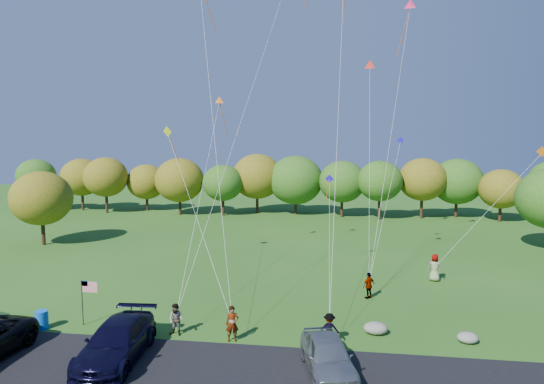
{
  "coord_description": "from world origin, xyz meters",
  "views": [
    {
      "loc": [
        5.65,
        -23.23,
        10.18
      ],
      "look_at": [
        1.46,
        6.0,
        6.76
      ],
      "focal_mm": 32.0,
      "sensor_mm": 36.0,
      "label": 1
    }
  ],
  "objects": [
    {
      "name": "flyer_e",
      "position": [
        12.28,
        11.3,
        0.97
      ],
      "size": [
        1.08,
        0.85,
        1.93
      ],
      "primitive_type": "imported",
      "rotation": [
        0.0,
        0.0,
        2.86
      ],
      "color": "#4C4C59",
      "rests_on": "ground"
    },
    {
      "name": "asphalt_lane",
      "position": [
        0.0,
        -4.0,
        0.03
      ],
      "size": [
        44.0,
        6.0,
        0.06
      ],
      "primitive_type": "cube",
      "color": "black",
      "rests_on": "ground"
    },
    {
      "name": "flag_assembly",
      "position": [
        -7.8,
        0.3,
        1.86
      ],
      "size": [
        0.92,
        0.6,
        2.49
      ],
      "color": "black",
      "rests_on": "ground"
    },
    {
      "name": "flyer_c",
      "position": [
        5.2,
        -0.26,
        0.78
      ],
      "size": [
        1.02,
        0.6,
        1.57
      ],
      "primitive_type": "imported",
      "rotation": [
        0.0,
        0.0,
        3.13
      ],
      "color": "#4C4C59",
      "rests_on": "ground"
    },
    {
      "name": "flyer_a",
      "position": [
        0.4,
        -0.59,
        0.9
      ],
      "size": [
        0.74,
        0.59,
        1.8
      ],
      "primitive_type": "imported",
      "rotation": [
        0.0,
        0.0,
        0.26
      ],
      "color": "#4C4C59",
      "rests_on": "ground"
    },
    {
      "name": "flyer_d",
      "position": [
        7.49,
        6.9,
        0.84
      ],
      "size": [
        1.0,
        0.97,
        1.67
      ],
      "primitive_type": "imported",
      "rotation": [
        0.0,
        0.0,
        3.89
      ],
      "color": "#4C4C59",
      "rests_on": "ground"
    },
    {
      "name": "treeline",
      "position": [
        2.1,
        35.5,
        4.76
      ],
      "size": [
        76.17,
        27.66,
        8.58
      ],
      "color": "#3C2916",
      "rests_on": "ground"
    },
    {
      "name": "trash_barrel",
      "position": [
        -9.94,
        -0.52,
        0.49
      ],
      "size": [
        0.66,
        0.66,
        0.99
      ],
      "primitive_type": "cylinder",
      "color": "blue",
      "rests_on": "ground"
    },
    {
      "name": "boulder_far",
      "position": [
        11.98,
        0.85,
        0.27
      ],
      "size": [
        1.03,
        0.86,
        0.54
      ],
      "primitive_type": "ellipsoid",
      "color": "gray",
      "rests_on": "ground"
    },
    {
      "name": "kites_aloft",
      "position": [
        4.11,
        14.67,
        19.62
      ],
      "size": [
        26.44,
        10.53,
        19.81
      ],
      "color": "#FF331C",
      "rests_on": "ground"
    },
    {
      "name": "minivan_silver",
      "position": [
        5.22,
        -3.4,
        0.87
      ],
      "size": [
        2.99,
        5.08,
        1.62
      ],
      "primitive_type": "imported",
      "rotation": [
        0.0,
        0.0,
        0.24
      ],
      "color": "gray",
      "rests_on": "asphalt_lane"
    },
    {
      "name": "flyer_b",
      "position": [
        -2.61,
        -0.3,
        0.83
      ],
      "size": [
        0.92,
        0.78,
        1.66
      ],
      "primitive_type": "imported",
      "rotation": [
        0.0,
        0.0,
        -0.21
      ],
      "color": "#4C4C59",
      "rests_on": "ground"
    },
    {
      "name": "minivan_navy",
      "position": [
        -4.32,
        -3.44,
        0.91
      ],
      "size": [
        2.79,
        6.01,
        1.7
      ],
      "primitive_type": "imported",
      "rotation": [
        0.0,
        0.0,
        0.07
      ],
      "color": "black",
      "rests_on": "asphalt_lane"
    },
    {
      "name": "boulder_near",
      "position": [
        7.54,
        1.32,
        0.31
      ],
      "size": [
        1.25,
        0.98,
        0.62
      ],
      "primitive_type": "ellipsoid",
      "color": "gray",
      "rests_on": "ground"
    },
    {
      "name": "ground",
      "position": [
        0.0,
        0.0,
        0.0
      ],
      "size": [
        140.0,
        140.0,
        0.0
      ],
      "primitive_type": "plane",
      "color": "#285418",
      "rests_on": "ground"
    }
  ]
}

